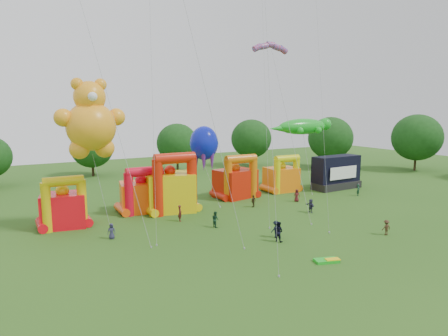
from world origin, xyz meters
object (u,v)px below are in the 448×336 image
spectator_0 (112,231)px  gecko_kite (305,144)px  stage_trailer (336,173)px  spectator_4 (253,201)px  bouncy_castle_0 (64,207)px  octopus_kite (206,154)px  bouncy_castle_2 (171,189)px  teddy_bear_kite (92,128)px

spectator_0 → gecko_kite: bearing=40.9°
gecko_kite → stage_trailer: bearing=-19.9°
spectator_0 → spectator_4: spectator_4 is taller
bouncy_castle_0 → spectator_0: (3.53, -6.46, -1.42)m
gecko_kite → bouncy_castle_0: bearing=-175.5°
gecko_kite → octopus_kite: bearing=-175.6°
octopus_kite → spectator_4: bearing=-40.6°
spectator_4 → octopus_kite: bearing=-64.1°
spectator_0 → spectator_4: (19.18, 3.76, 0.01)m
bouncy_castle_0 → spectator_4: bouncy_castle_0 is taller
stage_trailer → spectator_0: (-37.30, -7.46, -1.75)m
octopus_kite → stage_trailer: bearing=-1.1°
bouncy_castle_0 → bouncy_castle_2: (12.65, 0.58, 0.62)m
bouncy_castle_2 → spectator_4: bouncy_castle_2 is taller
octopus_kite → spectator_4: 8.77m
bouncy_castle_0 → gecko_kite: 36.28m
spectator_0 → spectator_4: size_ratio=0.99×
spectator_0 → bouncy_castle_2: bearing=62.6°
bouncy_castle_2 → spectator_4: (10.06, -3.28, -2.03)m
teddy_bear_kite → spectator_0: teddy_bear_kite is taller
octopus_kite → spectator_0: octopus_kite is taller
bouncy_castle_2 → gecko_kite: 23.69m
stage_trailer → octopus_kite: bearing=178.9°
bouncy_castle_0 → stage_trailer: bearing=1.4°
teddy_bear_kite → gecko_kite: 33.75m
teddy_bear_kite → gecko_kite: (33.04, 5.85, -3.61)m
bouncy_castle_0 → teddy_bear_kite: (2.79, -3.04, 8.57)m
teddy_bear_kite → gecko_kite: size_ratio=1.32×
bouncy_castle_0 → teddy_bear_kite: size_ratio=0.36×
teddy_bear_kite → octopus_kite: bearing=16.5°
octopus_kite → gecko_kite: bearing=4.4°
bouncy_castle_0 → spectator_0: 7.49m
octopus_kite → teddy_bear_kite: bearing=-163.5°
octopus_kite → spectator_0: 17.46m
bouncy_castle_0 → octopus_kite: octopus_kite is taller
gecko_kite → spectator_4: bearing=-157.2°
teddy_bear_kite → spectator_4: size_ratio=9.91×
bouncy_castle_0 → bouncy_castle_2: 12.68m
teddy_bear_kite → gecko_kite: bearing=10.0°
bouncy_castle_2 → teddy_bear_kite: size_ratio=0.47×
bouncy_castle_2 → gecko_kite: size_ratio=0.62×
bouncy_castle_2 → stage_trailer: size_ratio=0.90×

